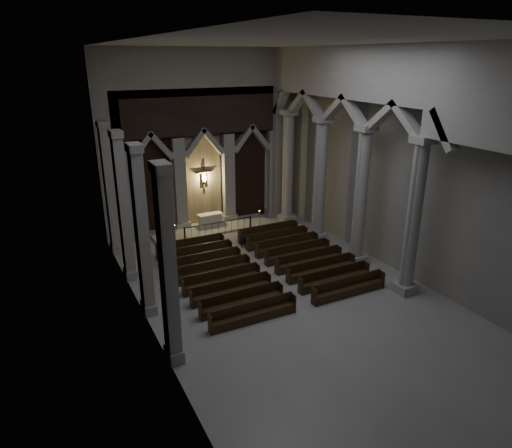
{
  "coord_description": "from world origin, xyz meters",
  "views": [
    {
      "loc": [
        -10.72,
        -17.66,
        11.43
      ],
      "look_at": [
        -0.3,
        3.0,
        2.89
      ],
      "focal_mm": 32.0,
      "sensor_mm": 36.0,
      "label": 1
    }
  ],
  "objects_px": {
    "altar": "(210,220)",
    "altar_rail": "(219,226)",
    "candle_stand_right": "(259,223)",
    "pews": "(262,267)",
    "worshipper": "(243,239)",
    "candle_stand_left": "(176,239)"
  },
  "relations": [
    {
      "from": "altar",
      "to": "altar_rail",
      "type": "bearing_deg",
      "value": -90.94
    },
    {
      "from": "candle_stand_right",
      "to": "worshipper",
      "type": "height_order",
      "value": "candle_stand_right"
    },
    {
      "from": "candle_stand_right",
      "to": "worshipper",
      "type": "xyz_separation_m",
      "value": [
        -2.55,
        -2.74,
        0.26
      ]
    },
    {
      "from": "altar",
      "to": "altar_rail",
      "type": "height_order",
      "value": "altar"
    },
    {
      "from": "altar",
      "to": "altar_rail",
      "type": "xyz_separation_m",
      "value": [
        -0.03,
        -1.6,
        0.04
      ]
    },
    {
      "from": "altar",
      "to": "pews",
      "type": "bearing_deg",
      "value": -90.19
    },
    {
      "from": "candle_stand_right",
      "to": "pews",
      "type": "distance_m",
      "value": 7.15
    },
    {
      "from": "altar_rail",
      "to": "candle_stand_left",
      "type": "distance_m",
      "value": 3.12
    },
    {
      "from": "altar_rail",
      "to": "candle_stand_left",
      "type": "xyz_separation_m",
      "value": [
        -3.1,
        -0.25,
        -0.27
      ]
    },
    {
      "from": "candle_stand_left",
      "to": "pews",
      "type": "distance_m",
      "value": 6.86
    },
    {
      "from": "altar_rail",
      "to": "candle_stand_left",
      "type": "relative_size",
      "value": 3.64
    },
    {
      "from": "altar",
      "to": "pews",
      "type": "xyz_separation_m",
      "value": [
        -0.03,
        -7.97,
        -0.29
      ]
    },
    {
      "from": "candle_stand_right",
      "to": "pews",
      "type": "height_order",
      "value": "candle_stand_right"
    },
    {
      "from": "candle_stand_left",
      "to": "altar",
      "type": "bearing_deg",
      "value": 30.62
    },
    {
      "from": "altar_rail",
      "to": "worshipper",
      "type": "height_order",
      "value": "worshipper"
    },
    {
      "from": "altar_rail",
      "to": "pews",
      "type": "height_order",
      "value": "altar_rail"
    },
    {
      "from": "candle_stand_right",
      "to": "altar",
      "type": "bearing_deg",
      "value": 153.57
    },
    {
      "from": "candle_stand_right",
      "to": "pews",
      "type": "relative_size",
      "value": 0.13
    },
    {
      "from": "pews",
      "to": "candle_stand_right",
      "type": "bearing_deg",
      "value": 63.96
    },
    {
      "from": "altar",
      "to": "candle_stand_right",
      "type": "xyz_separation_m",
      "value": [
        3.11,
        -1.55,
        -0.25
      ]
    },
    {
      "from": "pews",
      "to": "candle_stand_left",
      "type": "bearing_deg",
      "value": 116.84
    },
    {
      "from": "candle_stand_left",
      "to": "candle_stand_right",
      "type": "relative_size",
      "value": 1.06
    }
  ]
}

